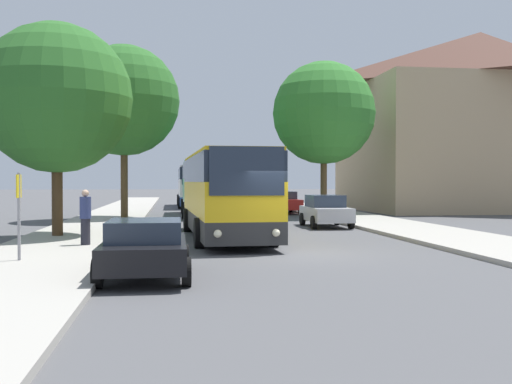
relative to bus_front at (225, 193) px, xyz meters
name	(u,v)px	position (x,y,z in m)	size (l,w,h in m)	color
ground_plane	(289,254)	(1.45, -5.33, -1.74)	(300.00, 300.00, 0.00)	#4C4C4F
sidewalk_left	(46,256)	(-5.55, -5.33, -1.66)	(4.00, 120.00, 0.15)	#A39E93
sidewalk_right	(506,248)	(8.45, -5.33, -1.66)	(4.00, 120.00, 0.15)	#A39E93
building_right_background	(480,121)	(21.54, 20.35, 5.10)	(19.01, 14.03, 13.66)	tan
bus_front	(225,193)	(0.00, 0.00, 0.00)	(3.03, 11.04, 3.24)	#2D2D2D
bus_middle	(203,187)	(-0.02, 15.25, 0.10)	(2.85, 10.31, 3.43)	silver
bus_rear	(194,186)	(-0.08, 28.56, 0.09)	(2.90, 11.66, 3.42)	#2D519E
parked_car_left_curb	(145,247)	(-2.62, -9.20, -1.03)	(2.04, 3.97, 1.33)	black
parked_car_right_near	(326,211)	(5.30, 5.03, -0.95)	(2.00, 4.05, 1.53)	#B7B7BC
parked_car_right_far	(282,202)	(5.51, 17.42, -0.95)	(2.10, 4.68, 1.50)	red
bus_stop_sign	(19,206)	(-5.93, -6.76, -0.17)	(0.08, 0.45, 2.27)	gray
pedestrian_waiting_far	(85,217)	(-4.77, -3.12, -0.69)	(0.36, 0.36, 1.77)	#23232D
tree_left_near	(124,101)	(-4.66, 11.54, 4.99)	(6.22, 6.22, 9.70)	#513D23
tree_left_far	(57,98)	(-6.29, 0.43, 3.57)	(5.63, 5.63, 7.98)	#47331E
tree_right_near	(324,113)	(7.37, 13.37, 4.70)	(6.37, 6.37, 9.48)	#513D23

